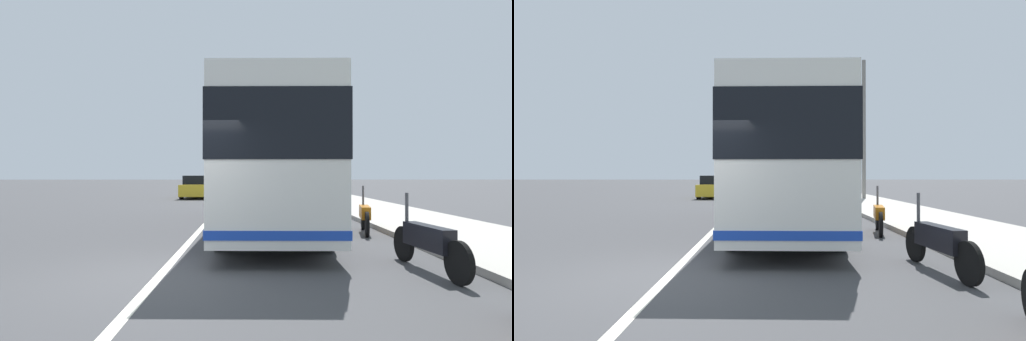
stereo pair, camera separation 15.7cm
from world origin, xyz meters
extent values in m
plane|color=#424244|center=(0.00, 0.00, 0.00)|extent=(220.00, 220.00, 0.00)
cube|color=#B2ADA3|center=(10.00, -6.87, 0.07)|extent=(110.00, 3.60, 0.14)
cube|color=silver|center=(10.00, 0.00, 0.00)|extent=(110.00, 0.16, 0.01)
cube|color=silver|center=(5.65, -2.03, 1.94)|extent=(10.96, 2.71, 3.17)
cube|color=black|center=(5.65, -2.03, 2.46)|extent=(11.00, 2.76, 1.20)
cube|color=#193FB2|center=(5.65, -2.03, 0.60)|extent=(10.99, 2.75, 0.16)
cylinder|color=black|center=(9.16, -1.01, 0.50)|extent=(1.01, 0.33, 1.00)
cylinder|color=black|center=(9.10, -3.23, 0.50)|extent=(1.01, 0.33, 1.00)
cylinder|color=black|center=(2.19, -0.83, 0.50)|extent=(1.01, 0.33, 1.00)
cylinder|color=black|center=(2.13, -3.04, 0.50)|extent=(1.01, 0.33, 1.00)
cylinder|color=black|center=(1.03, -4.28, 0.32)|extent=(0.65, 0.15, 0.65)
cylinder|color=black|center=(-0.63, -4.46, 0.32)|extent=(0.65, 0.15, 0.65)
cube|color=black|center=(0.20, -4.37, 0.57)|extent=(1.27, 0.37, 0.38)
cylinder|color=#4C4C51|center=(0.91, -4.29, 0.92)|extent=(0.06, 0.06, 0.70)
cylinder|color=black|center=(5.34, -4.71, 0.32)|extent=(0.65, 0.21, 0.65)
cylinder|color=black|center=(3.92, -4.43, 0.32)|extent=(0.65, 0.21, 0.65)
cube|color=orange|center=(4.63, -4.57, 0.57)|extent=(1.11, 0.45, 0.33)
cylinder|color=#4C4C51|center=(5.23, -4.69, 0.92)|extent=(0.06, 0.06, 0.70)
cube|color=gold|center=(20.98, 1.97, 0.55)|extent=(4.02, 2.03, 0.75)
cube|color=black|center=(20.98, 1.97, 1.21)|extent=(2.11, 1.81, 0.57)
cylinder|color=black|center=(19.64, 1.17, 0.32)|extent=(0.65, 0.25, 0.64)
cylinder|color=black|center=(19.71, 2.88, 0.32)|extent=(0.65, 0.25, 0.64)
cylinder|color=black|center=(22.24, 1.06, 0.32)|extent=(0.65, 0.25, 0.64)
cylinder|color=black|center=(22.31, 2.77, 0.32)|extent=(0.65, 0.25, 0.64)
cube|color=black|center=(42.59, 1.57, 0.58)|extent=(4.76, 2.23, 0.79)
cube|color=black|center=(42.58, 1.58, 1.27)|extent=(2.58, 1.92, 0.58)
cylinder|color=black|center=(41.00, 0.82, 0.32)|extent=(0.65, 0.27, 0.64)
cylinder|color=black|center=(41.13, 2.55, 0.32)|extent=(0.65, 0.27, 0.64)
cylinder|color=black|center=(44.05, 0.60, 0.32)|extent=(0.65, 0.27, 0.64)
cylinder|color=black|center=(44.18, 2.33, 0.32)|extent=(0.65, 0.27, 0.64)
cube|color=gold|center=(50.37, -2.74, 0.53)|extent=(4.44, 1.82, 0.70)
cube|color=black|center=(50.23, -2.74, 1.17)|extent=(2.03, 1.67, 0.58)
cylinder|color=black|center=(51.84, -1.91, 0.32)|extent=(0.64, 0.22, 0.64)
cylinder|color=black|center=(51.83, -3.57, 0.32)|extent=(0.64, 0.22, 0.64)
cylinder|color=black|center=(48.91, -1.91, 0.32)|extent=(0.64, 0.22, 0.64)
cylinder|color=black|center=(48.90, -3.56, 0.32)|extent=(0.64, 0.22, 0.64)
cylinder|color=slate|center=(18.34, -7.34, 4.25)|extent=(0.23, 0.23, 8.51)
camera|label=1|loc=(-6.57, -1.42, 1.62)|focal=28.98mm
camera|label=2|loc=(-6.57, -1.58, 1.62)|focal=28.98mm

